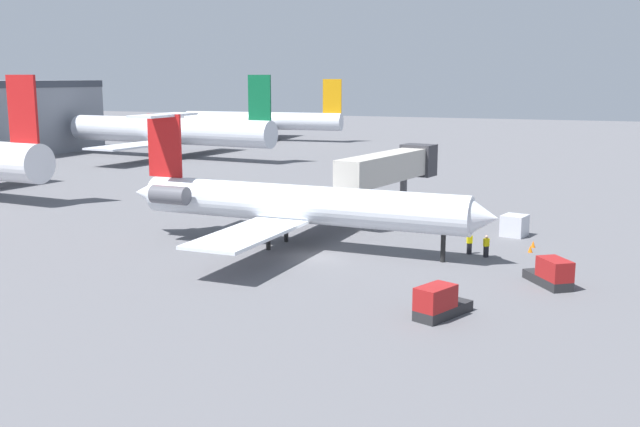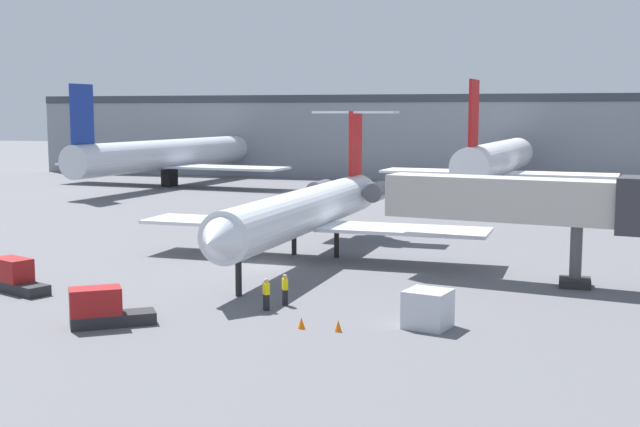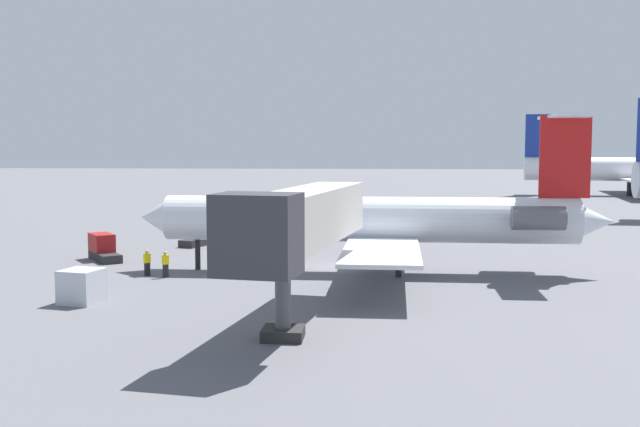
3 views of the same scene
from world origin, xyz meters
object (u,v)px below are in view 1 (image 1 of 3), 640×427
parked_airliner_east_end (263,121)px  jet_bridge (393,167)px  baggage_tug_trailing (551,274)px  ground_crew_marshaller (486,246)px  parked_airliner_east_mid (169,131)px  baggage_tug_lead (439,303)px  ground_crew_loader (469,243)px  cargo_container_uld (514,226)px  regional_jet (291,203)px  traffic_cone_mid (530,249)px  traffic_cone_near (533,244)px

parked_airliner_east_end → jet_bridge: bearing=-146.0°
baggage_tug_trailing → parked_airliner_east_end: size_ratio=0.11×
ground_crew_marshaller → parked_airliner_east_end: parked_airliner_east_end is taller
baggage_tug_trailing → parked_airliner_east_mid: parked_airliner_east_mid is taller
baggage_tug_lead → ground_crew_loader: bearing=4.5°
baggage_tug_trailing → cargo_container_uld: size_ratio=1.70×
ground_crew_loader → baggage_tug_trailing: bearing=-136.7°
baggage_tug_lead → cargo_container_uld: baggage_tug_lead is taller
regional_jet → jet_bridge: regional_jet is taller
regional_jet → ground_crew_loader: (2.89, -13.63, -2.72)m
jet_bridge → traffic_cone_mid: (-10.18, -14.03, -4.63)m
regional_jet → ground_crew_loader: size_ratio=18.45×
traffic_cone_near → traffic_cone_mid: bearing=179.4°
regional_jet → traffic_cone_mid: regional_jet is taller
jet_bridge → ground_crew_loader: size_ratio=9.75×
cargo_container_uld → traffic_cone_mid: size_ratio=4.36×
baggage_tug_lead → traffic_cone_mid: 18.45m
jet_bridge → parked_airliner_east_mid: bearing=52.8°
parked_airliner_east_mid → jet_bridge: bearing=-127.2°
jet_bridge → ground_crew_marshaller: (-13.04, -11.10, -4.05)m
jet_bridge → baggage_tug_trailing: size_ratio=4.05×
traffic_cone_near → parked_airliner_east_end: bearing=37.7°
ground_crew_loader → parked_airliner_east_mid: (50.43, 59.73, 3.63)m
traffic_cone_mid → ground_crew_loader: bearing=118.3°
regional_jet → traffic_cone_near: size_ratio=56.69×
jet_bridge → parked_airliner_east_end: bearing=34.0°
baggage_tug_lead → cargo_container_uld: size_ratio=1.76×
ground_crew_loader → traffic_cone_near: ground_crew_loader is taller
regional_jet → cargo_container_uld: (10.92, -15.97, -2.68)m
baggage_tug_trailing → parked_airliner_east_mid: 87.77m
regional_jet → baggage_tug_lead: regional_jet is taller
cargo_container_uld → traffic_cone_mid: bearing=-161.2°
jet_bridge → ground_crew_marshaller: bearing=-139.6°
cargo_container_uld → traffic_cone_near: 4.41m
regional_jet → traffic_cone_mid: 18.95m
ground_crew_loader → parked_airliner_east_end: size_ratio=0.05×
ground_crew_loader → parked_airliner_east_mid: bearing=49.8°
traffic_cone_mid → jet_bridge: bearing=54.1°
cargo_container_uld → parked_airliner_east_mid: bearing=55.7°
traffic_cone_near → baggage_tug_trailing: bearing=-168.5°
baggage_tug_lead → parked_airliner_east_mid: (66.31, 60.96, 3.65)m
cargo_container_uld → parked_airliner_east_end: size_ratio=0.07×
regional_jet → traffic_cone_mid: (5.20, -17.92, -3.31)m
baggage_tug_trailing → ground_crew_marshaller: bearing=39.1°
traffic_cone_near → traffic_cone_mid: 1.82m
ground_crew_marshaller → parked_airliner_east_mid: (50.98, 61.09, 3.63)m
parked_airliner_east_mid → traffic_cone_mid: bearing=-126.9°
ground_crew_loader → regional_jet: bearing=102.0°
parked_airliner_east_mid → parked_airliner_east_end: bearing=1.8°
parked_airliner_east_end → parked_airliner_east_mid: bearing=-178.2°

